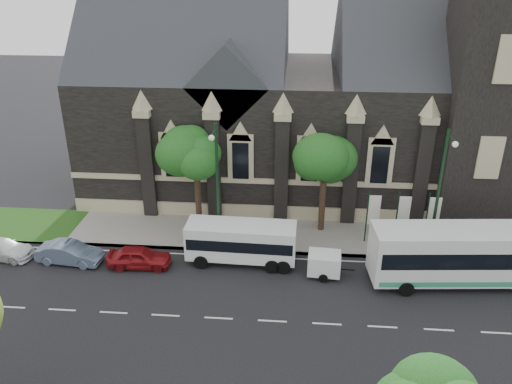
# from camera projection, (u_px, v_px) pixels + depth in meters

# --- Properties ---
(ground) EXTENTS (160.00, 160.00, 0.00)m
(ground) POSITION_uv_depth(u_px,v_px,m) (272.00, 321.00, 28.05)
(ground) COLOR black
(ground) RESTS_ON ground
(sidewalk) EXTENTS (80.00, 5.00, 0.15)m
(sidewalk) POSITION_uv_depth(u_px,v_px,m) (279.00, 235.00, 36.62)
(sidewalk) COLOR gray
(sidewalk) RESTS_ON ground
(museum) EXTENTS (40.00, 17.70, 29.90)m
(museum) POSITION_uv_depth(u_px,v_px,m) (349.00, 94.00, 41.24)
(museum) COLOR black
(museum) RESTS_ON ground
(tree_walk_right) EXTENTS (4.08, 4.08, 7.80)m
(tree_walk_right) POSITION_uv_depth(u_px,v_px,m) (328.00, 156.00, 35.07)
(tree_walk_right) COLOR black
(tree_walk_right) RESTS_ON ground
(tree_walk_left) EXTENTS (3.91, 3.91, 7.64)m
(tree_walk_left) POSITION_uv_depth(u_px,v_px,m) (199.00, 153.00, 35.76)
(tree_walk_left) COLOR black
(tree_walk_left) RESTS_ON ground
(street_lamp_near) EXTENTS (0.36, 1.88, 9.00)m
(street_lamp_near) POSITION_uv_depth(u_px,v_px,m) (440.00, 190.00, 31.59)
(street_lamp_near) COLOR black
(street_lamp_near) RESTS_ON ground
(street_lamp_mid) EXTENTS (0.36, 1.88, 9.00)m
(street_lamp_mid) POSITION_uv_depth(u_px,v_px,m) (217.00, 183.00, 32.62)
(street_lamp_mid) COLOR black
(street_lamp_mid) RESTS_ON ground
(banner_flag_left) EXTENTS (0.90, 0.10, 4.00)m
(banner_flag_left) POSITION_uv_depth(u_px,v_px,m) (371.00, 213.00, 34.73)
(banner_flag_left) COLOR black
(banner_flag_left) RESTS_ON ground
(banner_flag_center) EXTENTS (0.90, 0.10, 4.00)m
(banner_flag_center) POSITION_uv_depth(u_px,v_px,m) (401.00, 214.00, 34.58)
(banner_flag_center) COLOR black
(banner_flag_center) RESTS_ON ground
(banner_flag_right) EXTENTS (0.90, 0.10, 4.00)m
(banner_flag_right) POSITION_uv_depth(u_px,v_px,m) (431.00, 215.00, 34.44)
(banner_flag_right) COLOR black
(banner_flag_right) RESTS_ON ground
(tour_coach) EXTENTS (12.91, 3.82, 3.71)m
(tour_coach) POSITION_uv_depth(u_px,v_px,m) (478.00, 254.00, 30.57)
(tour_coach) COLOR silver
(tour_coach) RESTS_ON ground
(shuttle_bus) EXTENTS (7.14, 2.69, 2.73)m
(shuttle_bus) POSITION_uv_depth(u_px,v_px,m) (242.00, 240.00, 32.93)
(shuttle_bus) COLOR white
(shuttle_bus) RESTS_ON ground
(box_trailer) EXTENTS (2.96, 1.74, 1.56)m
(box_trailer) POSITION_uv_depth(u_px,v_px,m) (324.00, 263.00, 31.74)
(box_trailer) COLOR silver
(box_trailer) RESTS_ON ground
(sedan) EXTENTS (4.39, 1.88, 1.41)m
(sedan) POSITION_uv_depth(u_px,v_px,m) (70.00, 253.00, 33.19)
(sedan) COLOR slate
(sedan) RESTS_ON ground
(car_far_red) EXTENTS (4.15, 1.84, 1.39)m
(car_far_red) POSITION_uv_depth(u_px,v_px,m) (139.00, 257.00, 32.75)
(car_far_red) COLOR maroon
(car_far_red) RESTS_ON ground
(car_far_white) EXTENTS (4.54, 2.22, 1.27)m
(car_far_white) POSITION_uv_depth(u_px,v_px,m) (1.00, 249.00, 33.80)
(car_far_white) COLOR white
(car_far_white) RESTS_ON ground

